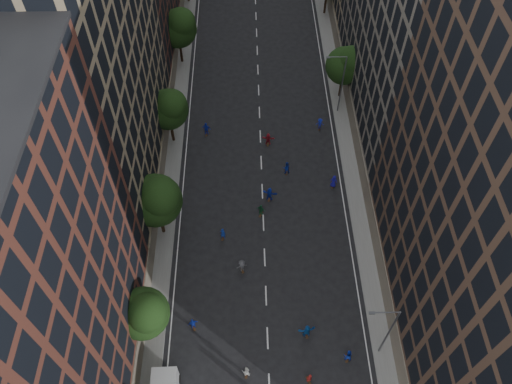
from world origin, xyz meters
TOP-DOWN VIEW (x-y plane):
  - ground at (0.00, 40.00)m, footprint 240.00×240.00m
  - sidewalk_left at (-12.00, 47.50)m, footprint 4.00×105.00m
  - sidewalk_right at (12.00, 47.50)m, footprint 4.00×105.00m
  - bldg_left_a at (-19.00, 11.00)m, footprint 14.00×22.00m
  - bldg_left_b at (-19.00, 35.00)m, footprint 14.00×26.00m
  - bldg_right_b at (19.00, 44.00)m, footprint 14.00×28.00m
  - tree_left_1 at (-11.02, 13.86)m, footprint 4.80×4.80m
  - tree_left_2 at (-10.99, 25.83)m, footprint 5.60×5.60m
  - tree_left_3 at (-11.02, 39.85)m, footprint 5.00×5.00m
  - tree_left_4 at (-11.00, 55.84)m, footprint 5.40×5.40m
  - tree_right_a at (11.38, 47.85)m, footprint 5.00×5.00m
  - streetlamp_near at (10.37, 12.00)m, footprint 2.64×0.22m
  - streetlamp_far at (10.37, 45.00)m, footprint 2.64×0.22m
  - skater_2 at (7.42, 11.35)m, footprint 0.90×0.73m
  - skater_4 at (-7.24, 14.74)m, footprint 1.09×0.72m
  - skater_5 at (3.79, 13.76)m, footprint 1.78×0.84m
  - skater_7 at (3.65, 9.34)m, footprint 0.67×0.57m
  - skater_8 at (-2.11, 10.09)m, footprint 0.78×0.62m
  - skater_9 at (-2.45, 20.99)m, footprint 1.27×0.95m
  - skater_10 at (-0.25, 28.12)m, footprint 1.10×0.81m
  - skater_11 at (0.80, 30.31)m, footprint 1.86×1.05m
  - skater_12 at (8.50, 32.11)m, footprint 0.99×0.80m
  - skater_13 at (-4.53, 25.06)m, footprint 0.71×0.57m
  - skater_14 at (2.99, 34.31)m, footprint 0.93×0.75m
  - skater_15 at (7.81, 41.79)m, footprint 1.12×0.74m
  - skater_16 at (-6.96, 41.02)m, footprint 1.22×0.73m
  - skater_17 at (0.96, 39.11)m, footprint 1.71×0.79m

SIDE VIEW (x-z plane):
  - ground at x=0.00m, z-range 0.00..0.00m
  - sidewalk_left at x=-12.00m, z-range 0.00..0.15m
  - sidewalk_right at x=12.00m, z-range 0.00..0.15m
  - skater_8 at x=-2.11m, z-range 0.00..1.56m
  - skater_7 at x=3.65m, z-range 0.00..1.57m
  - skater_15 at x=7.81m, z-range 0.00..1.62m
  - skater_13 at x=-4.53m, z-range 0.00..1.71m
  - skater_4 at x=-7.24m, z-range 0.00..1.72m
  - skater_2 at x=7.42m, z-range 0.00..1.72m
  - skater_10 at x=-0.25m, z-range 0.00..1.74m
  - skater_9 at x=-2.45m, z-range 0.00..1.75m
  - skater_12 at x=8.50m, z-range 0.00..1.76m
  - skater_17 at x=0.96m, z-range 0.00..1.77m
  - skater_14 at x=2.99m, z-range 0.00..1.81m
  - skater_5 at x=3.79m, z-range 0.00..1.84m
  - skater_11 at x=0.80m, z-range 0.00..1.91m
  - skater_16 at x=-6.96m, z-range 0.00..1.94m
  - streetlamp_near at x=10.37m, z-range 0.64..9.70m
  - streetlamp_far at x=10.37m, z-range 0.64..9.70m
  - tree_left_1 at x=-11.02m, z-range 1.45..9.66m
  - tree_right_a at x=11.38m, z-range 1.43..9.83m
  - tree_left_3 at x=-11.02m, z-range 1.53..10.11m
  - tree_left_4 at x=-11.00m, z-range 1.56..10.63m
  - tree_left_2 at x=-10.99m, z-range 1.63..11.08m
  - bldg_left_a at x=-19.00m, z-range 0.00..30.00m
  - bldg_right_b at x=19.00m, z-range 0.00..33.00m
  - bldg_left_b at x=-19.00m, z-range 0.00..34.00m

